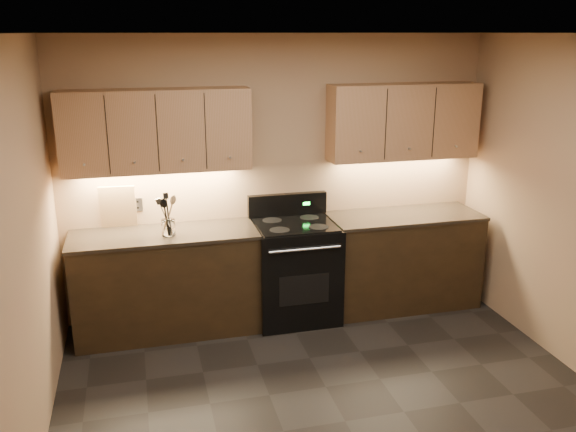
{
  "coord_description": "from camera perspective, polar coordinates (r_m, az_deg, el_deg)",
  "views": [
    {
      "loc": [
        -1.29,
        -3.44,
        2.61
      ],
      "look_at": [
        -0.04,
        1.45,
        1.08
      ],
      "focal_mm": 38.0,
      "sensor_mm": 36.0,
      "label": 1
    }
  ],
  "objects": [
    {
      "name": "wall_back",
      "position": [
        5.74,
        -0.94,
        3.69
      ],
      "size": [
        4.0,
        0.04,
        2.6
      ],
      "primitive_type": "cube",
      "color": "#A0845E",
      "rests_on": "ground"
    },
    {
      "name": "upper_cab_left",
      "position": [
        5.36,
        -12.21,
        7.8
      ],
      "size": [
        1.6,
        0.3,
        0.7
      ],
      "primitive_type": "cube",
      "color": "#A97854",
      "rests_on": "wall_back"
    },
    {
      "name": "stove",
      "position": [
        5.72,
        0.63,
        -5.02
      ],
      "size": [
        0.76,
        0.68,
        1.14
      ],
      "color": "black",
      "rests_on": "ground"
    },
    {
      "name": "cutting_board",
      "position": [
        5.6,
        -15.62,
        0.84
      ],
      "size": [
        0.32,
        0.12,
        0.39
      ],
      "primitive_type": "cube",
      "rotation": [
        0.19,
        0.0,
        -0.08
      ],
      "color": "tan",
      "rests_on": "counter_left"
    },
    {
      "name": "steel_spatula",
      "position": [
        5.29,
        -10.87,
        0.22
      ],
      "size": [
        0.2,
        0.14,
        0.37
      ],
      "primitive_type": null,
      "rotation": [
        0.17,
        -0.29,
        -0.25
      ],
      "color": "silver",
      "rests_on": "utensil_crock"
    },
    {
      "name": "counter_right",
      "position": [
        6.09,
        10.65,
        -4.03
      ],
      "size": [
        1.46,
        0.62,
        0.93
      ],
      "color": "black",
      "rests_on": "ground"
    },
    {
      "name": "outlet_plate",
      "position": [
        5.64,
        -13.88,
        1.04
      ],
      "size": [
        0.08,
        0.01,
        0.12
      ],
      "primitive_type": "cube",
      "color": "#B2B5BA",
      "rests_on": "wall_back"
    },
    {
      "name": "upper_cab_right",
      "position": [
        5.9,
        10.74,
        8.68
      ],
      "size": [
        1.44,
        0.3,
        0.7
      ],
      "primitive_type": "cube",
      "color": "#A97854",
      "rests_on": "wall_back"
    },
    {
      "name": "utensil_crock",
      "position": [
        5.32,
        -11.13,
        -1.11
      ],
      "size": [
        0.12,
        0.12,
        0.14
      ],
      "color": "white",
      "rests_on": "counter_left"
    },
    {
      "name": "wall_left",
      "position": [
        3.75,
        -24.31,
        -5.13
      ],
      "size": [
        0.04,
        4.0,
        2.6
      ],
      "primitive_type": "cube",
      "color": "#A0845E",
      "rests_on": "ground"
    },
    {
      "name": "ceiling",
      "position": [
        3.68,
        6.52,
        16.62
      ],
      "size": [
        4.0,
        4.0,
        0.0
      ],
      "primitive_type": "plane",
      "rotation": [
        3.14,
        0.0,
        0.0
      ],
      "color": "silver",
      "rests_on": "wall_back"
    },
    {
      "name": "black_spoon",
      "position": [
        5.32,
        -11.15,
        0.18
      ],
      "size": [
        0.1,
        0.15,
        0.34
      ],
      "primitive_type": null,
      "rotation": [
        0.28,
        -0.1,
        -0.09
      ],
      "color": "black",
      "rests_on": "utensil_crock"
    },
    {
      "name": "wooden_spoon",
      "position": [
        5.28,
        -11.63,
        0.07
      ],
      "size": [
        0.17,
        0.1,
        0.34
      ],
      "primitive_type": null,
      "rotation": [
        -0.02,
        0.33,
        0.27
      ],
      "color": "tan",
      "rests_on": "utensil_crock"
    },
    {
      "name": "black_turner",
      "position": [
        5.27,
        -11.04,
        0.22
      ],
      "size": [
        0.12,
        0.17,
        0.38
      ],
      "primitive_type": null,
      "rotation": [
        -0.22,
        -0.01,
        0.23
      ],
      "color": "black",
      "rests_on": "utensil_crock"
    },
    {
      "name": "counter_left",
      "position": [
        5.57,
        -11.3,
        -6.1
      ],
      "size": [
        1.62,
        0.62,
        0.93
      ],
      "color": "black",
      "rests_on": "ground"
    },
    {
      "name": "floor",
      "position": [
        4.51,
        5.38,
        -18.58
      ],
      "size": [
        4.0,
        4.0,
        0.0
      ],
      "primitive_type": "plane",
      "color": "black",
      "rests_on": "ground"
    }
  ]
}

